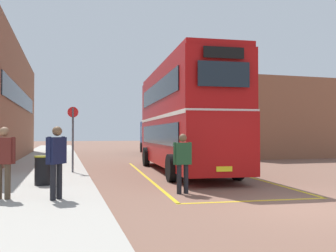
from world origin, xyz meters
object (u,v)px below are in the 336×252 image
at_px(pedestrian_waiting_near, 56,157).
at_px(bus_stop_sign, 73,133).
at_px(pedestrian_boarding, 183,159).
at_px(double_decker_bus, 183,117).
at_px(pedestrian_waiting_far, 4,157).
at_px(single_deck_bus, 159,135).
at_px(litter_bin, 43,170).

height_order(pedestrian_waiting_near, bus_stop_sign, bus_stop_sign).
relative_size(pedestrian_boarding, pedestrian_waiting_near, 0.98).
bearing_deg(double_decker_bus, pedestrian_waiting_far, -137.36).
xyz_separation_m(double_decker_bus, pedestrian_waiting_far, (-6.64, -6.11, -1.35)).
height_order(single_deck_bus, bus_stop_sign, single_deck_bus).
height_order(double_decker_bus, pedestrian_waiting_far, double_decker_bus).
bearing_deg(pedestrian_waiting_far, double_decker_bus, 42.64).
distance_m(double_decker_bus, pedestrian_boarding, 6.23).
bearing_deg(bus_stop_sign, pedestrian_waiting_far, -106.49).
bearing_deg(litter_bin, double_decker_bus, 32.98).
relative_size(pedestrian_waiting_far, litter_bin, 1.94).
relative_size(double_decker_bus, litter_bin, 11.91).
relative_size(double_decker_bus, bus_stop_sign, 3.98).
bearing_deg(litter_bin, pedestrian_boarding, -26.24).
xyz_separation_m(pedestrian_waiting_near, bus_stop_sign, (0.52, 6.36, 0.59)).
xyz_separation_m(pedestrian_boarding, pedestrian_waiting_near, (-3.48, -0.80, 0.17)).
xyz_separation_m(pedestrian_waiting_near, litter_bin, (-0.44, 2.73, -0.58)).
height_order(pedestrian_waiting_near, litter_bin, pedestrian_waiting_near).
bearing_deg(double_decker_bus, pedestrian_waiting_near, -129.65).
distance_m(pedestrian_waiting_near, bus_stop_sign, 6.41).
bearing_deg(pedestrian_waiting_far, pedestrian_waiting_near, -18.15).
xyz_separation_m(double_decker_bus, pedestrian_waiting_near, (-5.40, -6.52, -1.34)).
xyz_separation_m(double_decker_bus, single_deck_bus, (2.72, 14.89, -0.87)).
relative_size(pedestrian_waiting_near, pedestrian_waiting_far, 1.01).
height_order(pedestrian_boarding, pedestrian_waiting_near, pedestrian_waiting_near).
xyz_separation_m(double_decker_bus, pedestrian_boarding, (-1.93, -5.73, -1.51)).
bearing_deg(bus_stop_sign, single_deck_bus, 63.22).
distance_m(pedestrian_boarding, litter_bin, 4.39).
height_order(pedestrian_boarding, litter_bin, pedestrian_boarding).
bearing_deg(bus_stop_sign, litter_bin, -104.91).
relative_size(pedestrian_waiting_near, bus_stop_sign, 0.65).
height_order(pedestrian_waiting_far, litter_bin, pedestrian_waiting_far).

